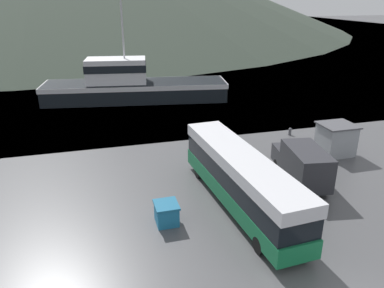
{
  "coord_description": "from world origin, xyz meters",
  "views": [
    {
      "loc": [
        -9.88,
        -9.23,
        12.12
      ],
      "look_at": [
        -3.15,
        15.14,
        2.0
      ],
      "focal_mm": 35.0,
      "sensor_mm": 36.0,
      "label": 1
    }
  ],
  "objects": [
    {
      "name": "delivery_van",
      "position": [
        3.62,
        11.25,
        1.37
      ],
      "size": [
        3.12,
        6.36,
        2.62
      ],
      "rotation": [
        0.0,
        0.0,
        -0.16
      ],
      "color": "#2D2D33",
      "rests_on": "ground"
    },
    {
      "name": "fishing_boat",
      "position": [
        -5.05,
        36.05,
        1.87
      ],
      "size": [
        22.53,
        8.61,
        11.69
      ],
      "rotation": [
        0.0,
        0.0,
        4.56
      ],
      "color": "black",
      "rests_on": "water_surface"
    },
    {
      "name": "mooring_bollard",
      "position": [
        7.54,
        19.74,
        0.38
      ],
      "size": [
        0.3,
        0.3,
        0.7
      ],
      "color": "#4C4C51",
      "rests_on": "ground"
    },
    {
      "name": "tour_bus",
      "position": [
        -1.75,
        9.3,
        1.92
      ],
      "size": [
        3.25,
        12.78,
        3.43
      ],
      "rotation": [
        0.0,
        0.0,
        0.07
      ],
      "color": "#146B3D",
      "rests_on": "ground"
    },
    {
      "name": "water_surface",
      "position": [
        0.0,
        141.0,
        0.0
      ],
      "size": [
        240.0,
        240.0,
        0.0
      ],
      "primitive_type": "plane",
      "color": "#475B6B",
      "rests_on": "ground"
    },
    {
      "name": "storage_bin",
      "position": [
        -6.43,
        8.68,
        0.63
      ],
      "size": [
        1.33,
        1.46,
        1.23
      ],
      "color": "teal",
      "rests_on": "ground"
    },
    {
      "name": "dock_kiosk",
      "position": [
        8.83,
        14.85,
        1.27
      ],
      "size": [
        2.72,
        2.53,
        2.52
      ],
      "color": "#93999E",
      "rests_on": "ground"
    }
  ]
}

